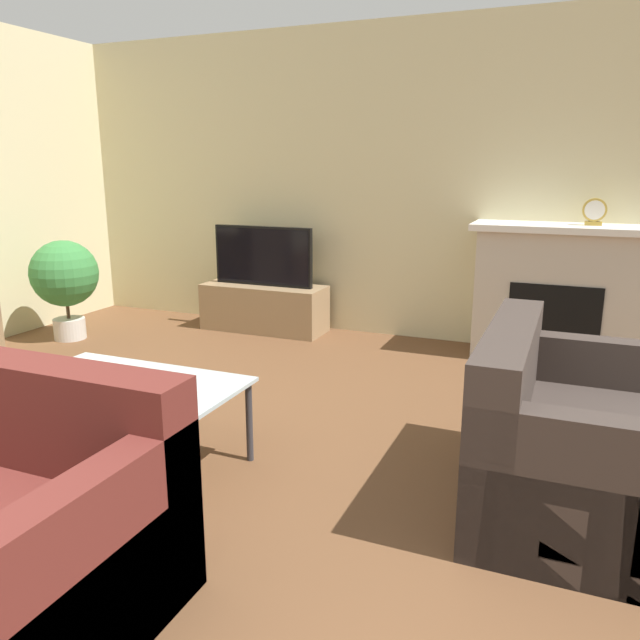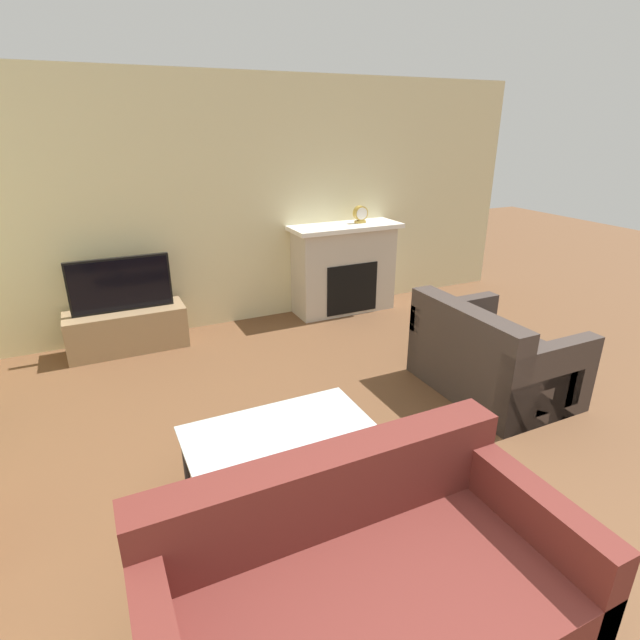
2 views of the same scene
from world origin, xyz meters
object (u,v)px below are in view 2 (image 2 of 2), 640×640
object	(u,v)px
tv	(120,284)
couch_sectional	(364,600)
mantel_clock	(360,214)
coffee_table	(278,434)
couch_loveseat	(490,360)

from	to	relation	value
tv	couch_sectional	distance (m)	3.87
couch_sectional	mantel_clock	world-z (taller)	mantel_clock
couch_sectional	coffee_table	bearing A→B (deg)	87.83
couch_sectional	couch_loveseat	distance (m)	2.65
couch_loveseat	coffee_table	bearing A→B (deg)	100.99
tv	mantel_clock	size ratio (longest dim) A/B	4.80
couch_loveseat	couch_sectional	bearing A→B (deg)	125.57
coffee_table	mantel_clock	size ratio (longest dim) A/B	5.64
couch_sectional	mantel_clock	size ratio (longest dim) A/B	8.93
couch_loveseat	coffee_table	world-z (taller)	couch_loveseat
tv	couch_loveseat	bearing A→B (deg)	-39.41
coffee_table	mantel_clock	xyz separation A→B (m)	(2.13, 2.74, 0.77)
couch_sectional	mantel_clock	bearing A→B (deg)	60.75
mantel_clock	tv	bearing A→B (deg)	-178.42
tv	couch_loveseat	distance (m)	3.58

